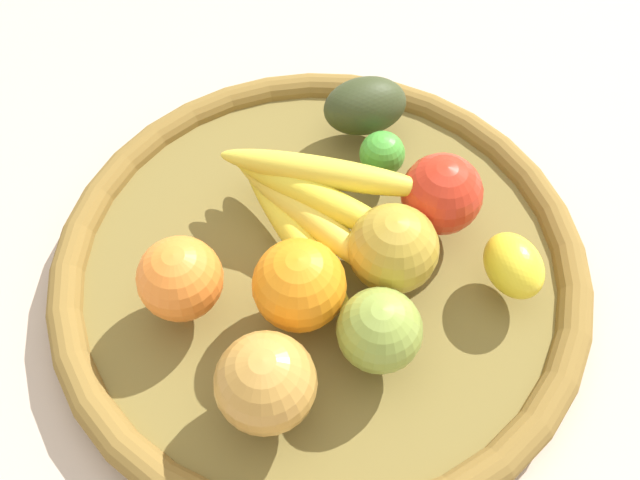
# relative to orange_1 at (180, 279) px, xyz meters

# --- Properties ---
(ground_plane) EXTENTS (2.40, 2.40, 0.00)m
(ground_plane) POSITION_rel_orange_1_xyz_m (-0.10, 0.07, -0.07)
(ground_plane) COLOR #C2AD99
(ground_plane) RESTS_ON ground
(basket) EXTENTS (0.47, 0.47, 0.04)m
(basket) POSITION_rel_orange_1_xyz_m (-0.10, 0.07, -0.05)
(basket) COLOR olive
(basket) RESTS_ON ground_plane
(orange_1) EXTENTS (0.08, 0.08, 0.07)m
(orange_1) POSITION_rel_orange_1_xyz_m (0.00, 0.00, 0.00)
(orange_1) COLOR orange
(orange_1) RESTS_ON basket
(lime_0) EXTENTS (0.06, 0.06, 0.04)m
(lime_0) POSITION_rel_orange_1_xyz_m (-0.21, 0.07, -0.01)
(lime_0) COLOR green
(lime_0) RESTS_ON basket
(apple_2) EXTENTS (0.10, 0.10, 0.07)m
(apple_2) POSITION_rel_orange_1_xyz_m (-0.11, 0.13, 0.00)
(apple_2) COLOR #B5932F
(apple_2) RESTS_ON basket
(apple_3) EXTENTS (0.10, 0.10, 0.07)m
(apple_3) POSITION_rel_orange_1_xyz_m (0.04, 0.11, 0.00)
(apple_3) COLOR #C08A3C
(apple_3) RESTS_ON basket
(banana_bunch) EXTENTS (0.14, 0.19, 0.06)m
(banana_bunch) POSITION_rel_orange_1_xyz_m (-0.12, 0.05, -0.00)
(banana_bunch) COLOR yellow
(banana_bunch) RESTS_ON basket
(apple_1) EXTENTS (0.08, 0.08, 0.07)m
(apple_1) POSITION_rel_orange_1_xyz_m (-0.04, 0.16, -0.00)
(apple_1) COLOR #879F3F
(apple_1) RESTS_ON basket
(apple_0) EXTENTS (0.10, 0.10, 0.07)m
(apple_0) POSITION_rel_orange_1_xyz_m (-0.18, 0.14, 0.00)
(apple_0) COLOR red
(apple_0) RESTS_ON basket
(orange_0) EXTENTS (0.07, 0.07, 0.07)m
(orange_0) POSITION_rel_orange_1_xyz_m (-0.04, 0.08, 0.00)
(orange_0) COLOR orange
(orange_0) RESTS_ON basket
(lemon_0) EXTENTS (0.07, 0.07, 0.04)m
(lemon_0) POSITION_rel_orange_1_xyz_m (-0.15, 0.22, -0.01)
(lemon_0) COLOR yellow
(lemon_0) RESTS_ON basket
(avocado) EXTENTS (0.10, 0.10, 0.05)m
(avocado) POSITION_rel_orange_1_xyz_m (-0.25, 0.03, -0.01)
(avocado) COLOR #353F21
(avocado) RESTS_ON basket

